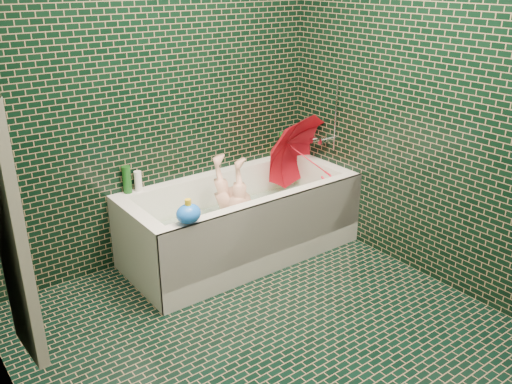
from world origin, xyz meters
TOP-DOWN VIEW (x-y plane):
  - floor at (0.00, 0.00)m, footprint 2.80×2.80m
  - wall_back at (0.00, 1.40)m, footprint 2.80×0.00m
  - wall_right at (1.30, 0.00)m, footprint 0.00×2.80m
  - bathtub at (0.45, 1.01)m, footprint 1.70×0.75m
  - bath_mat at (0.45, 1.02)m, footprint 1.35×0.47m
  - water at (0.45, 1.02)m, footprint 1.48×0.53m
  - towel at (-1.24, 0.24)m, footprint 0.08×0.44m
  - faucet at (1.26, 1.02)m, footprint 0.18×0.19m
  - child at (0.38, 1.00)m, footprint 1.03×0.65m
  - umbrella at (1.09, 1.03)m, footprint 0.78×0.78m
  - soap_bottle_a at (1.25, 1.34)m, footprint 0.14×0.14m
  - soap_bottle_b at (1.25, 1.36)m, footprint 0.08×0.08m
  - soap_bottle_c at (1.14, 1.36)m, footprint 0.15×0.15m
  - bottle_right_tall at (1.09, 1.34)m, footprint 0.07×0.07m
  - bottle_right_pump at (1.18, 1.32)m, footprint 0.05×0.05m
  - bottle_left_tall at (-0.26, 1.37)m, footprint 0.07×0.07m
  - bottle_left_short at (-0.18, 1.36)m, footprint 0.06×0.06m
  - rubber_duck at (1.06, 1.35)m, footprint 0.12×0.10m
  - bath_toy at (-0.17, 0.69)m, footprint 0.19×0.18m

SIDE VIEW (x-z plane):
  - floor at x=0.00m, z-range 0.00..0.00m
  - bath_mat at x=0.45m, z-range 0.15..0.16m
  - bathtub at x=0.45m, z-range -0.06..0.49m
  - water at x=0.45m, z-range 0.30..0.30m
  - child at x=0.38m, z-range 0.14..0.48m
  - soap_bottle_a at x=1.25m, z-range 0.41..0.69m
  - soap_bottle_b at x=1.25m, z-range 0.46..0.64m
  - soap_bottle_c at x=1.14m, z-range 0.47..0.63m
  - rubber_duck at x=1.06m, z-range 0.55..0.64m
  - umbrella at x=1.09m, z-range 0.19..1.03m
  - bath_toy at x=-0.17m, z-range 0.54..0.70m
  - bottle_left_short at x=-0.18m, z-range 0.55..0.69m
  - bottle_left_tall at x=-0.26m, z-range 0.55..0.74m
  - bottle_right_tall at x=1.09m, z-range 0.55..0.75m
  - bottle_right_pump at x=1.18m, z-range 0.55..0.75m
  - faucet at x=1.26m, z-range 0.50..1.05m
  - towel at x=-1.24m, z-range 0.47..1.59m
  - wall_back at x=0.00m, z-range -0.15..2.65m
  - wall_right at x=1.30m, z-range -0.15..2.65m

